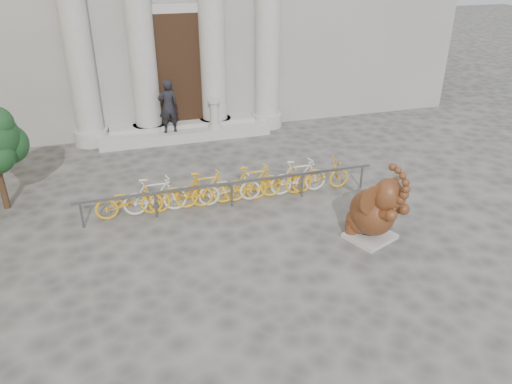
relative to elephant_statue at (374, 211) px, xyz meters
name	(u,v)px	position (x,y,z in m)	size (l,w,h in m)	color
ground	(264,299)	(-3.13, -1.41, -0.75)	(80.00, 80.00, 0.00)	#474442
entrance_steps	(185,133)	(-3.13, 7.99, -0.57)	(6.00, 1.20, 0.36)	#A8A59E
elephant_statue	(374,211)	(0.00, 0.00, 0.00)	(1.40, 1.64, 2.06)	#A8A59E
bike_rack	(229,186)	(-2.79, 2.75, -0.25)	(8.00, 0.53, 1.00)	slate
pedestrian	(168,106)	(-3.69, 7.75, 0.54)	(0.68, 0.44, 1.86)	black
balustrade_post	(214,115)	(-2.10, 7.69, 0.09)	(0.43, 0.43, 1.04)	#A8A59E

